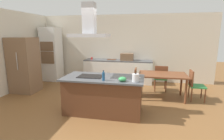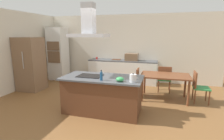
{
  "view_description": "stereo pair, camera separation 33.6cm",
  "coord_description": "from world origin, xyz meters",
  "views": [
    {
      "loc": [
        1.03,
        -4.01,
        1.92
      ],
      "look_at": [
        0.13,
        0.4,
        1.0
      ],
      "focal_mm": 28.16,
      "sensor_mm": 36.0,
      "label": 1
    },
    {
      "loc": [
        1.36,
        -3.93,
        1.92
      ],
      "look_at": [
        0.13,
        0.4,
        1.0
      ],
      "focal_mm": 28.16,
      "sensor_mm": 36.0,
      "label": 2
    }
  ],
  "objects": [
    {
      "name": "wall_left",
      "position": [
        -3.45,
        1.0,
        1.35
      ],
      "size": [
        0.1,
        8.8,
        2.7
      ],
      "primitive_type": "cube",
      "color": "beige",
      "rests_on": "ground"
    },
    {
      "name": "kitchen_island",
      "position": [
        0.0,
        0.0,
        0.45
      ],
      "size": [
        1.95,
        0.97,
        0.9
      ],
      "color": "#59331E",
      "rests_on": "ground"
    },
    {
      "name": "cutting_board",
      "position": [
        -0.4,
        2.93,
        0.91
      ],
      "size": [
        0.34,
        0.24,
        0.02
      ],
      "primitive_type": "cube",
      "color": "#59331E",
      "rests_on": "back_counter"
    },
    {
      "name": "chair_at_right_end",
      "position": [
        2.41,
        1.33,
        0.51
      ],
      "size": [
        0.42,
        0.42,
        0.89
      ],
      "color": "#33934C",
      "rests_on": "ground"
    },
    {
      "name": "countertop_microwave",
      "position": [
        0.24,
        2.88,
        1.04
      ],
      "size": [
        0.5,
        0.38,
        0.28
      ],
      "primitive_type": "cube",
      "color": "brown",
      "rests_on": "back_counter"
    },
    {
      "name": "tea_kettle",
      "position": [
        0.8,
        -0.27,
        0.99
      ],
      "size": [
        0.21,
        0.15,
        0.2
      ],
      "color": "silver",
      "rests_on": "kitchen_island"
    },
    {
      "name": "chair_facing_back_wall",
      "position": [
        1.5,
        1.99,
        0.51
      ],
      "size": [
        0.42,
        0.42,
        0.89
      ],
      "color": "#33934C",
      "rests_on": "ground"
    },
    {
      "name": "coffee_mug_red",
      "position": [
        -1.22,
        2.84,
        0.95
      ],
      "size": [
        0.08,
        0.08,
        0.09
      ],
      "primitive_type": "cylinder",
      "color": "red",
      "rests_on": "back_counter"
    },
    {
      "name": "chair_at_left_end",
      "position": [
        0.58,
        1.33,
        0.51
      ],
      "size": [
        0.42,
        0.42,
        0.89
      ],
      "color": "#33934C",
      "rests_on": "ground"
    },
    {
      "name": "cooktop",
      "position": [
        -0.32,
        0.0,
        0.91
      ],
      "size": [
        0.6,
        0.44,
        0.01
      ],
      "primitive_type": "cube",
      "color": "black",
      "rests_on": "kitchen_island"
    },
    {
      "name": "mixing_bowl",
      "position": [
        0.51,
        -0.29,
        0.95
      ],
      "size": [
        0.18,
        0.18,
        0.1
      ],
      "primitive_type": "ellipsoid",
      "color": "#33934C",
      "rests_on": "kitchen_island"
    },
    {
      "name": "back_counter",
      "position": [
        -0.13,
        2.88,
        0.45
      ],
      "size": [
        2.73,
        0.62,
        0.9
      ],
      "color": "white",
      "rests_on": "ground"
    },
    {
      "name": "ground",
      "position": [
        0.0,
        1.5,
        0.0
      ],
      "size": [
        16.0,
        16.0,
        0.0
      ],
      "primitive_type": "plane",
      "color": "brown"
    },
    {
      "name": "refrigerator",
      "position": [
        -2.98,
        1.04,
        0.91
      ],
      "size": [
        0.8,
        0.73,
        1.82
      ],
      "color": "brown",
      "rests_on": "ground"
    },
    {
      "name": "wall_oven_stack",
      "position": [
        -2.9,
        2.65,
        1.1
      ],
      "size": [
        0.7,
        0.66,
        2.2
      ],
      "color": "white",
      "rests_on": "ground"
    },
    {
      "name": "range_hood",
      "position": [
        -0.32,
        0.0,
        2.1
      ],
      "size": [
        0.9,
        0.55,
        0.78
      ],
      "color": "#ADADB2"
    },
    {
      "name": "wall_back",
      "position": [
        0.0,
        3.25,
        1.35
      ],
      "size": [
        7.2,
        0.1,
        2.7
      ],
      "primitive_type": "cube",
      "color": "beige",
      "rests_on": "ground"
    },
    {
      "name": "dining_table",
      "position": [
        1.5,
        1.33,
        0.67
      ],
      "size": [
        1.4,
        0.9,
        0.75
      ],
      "color": "brown",
      "rests_on": "ground"
    },
    {
      "name": "olive_oil_bottle",
      "position": [
        0.08,
        -0.31,
        1.0
      ],
      "size": [
        0.06,
        0.06,
        0.23
      ],
      "color": "navy",
      "rests_on": "kitchen_island"
    }
  ]
}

